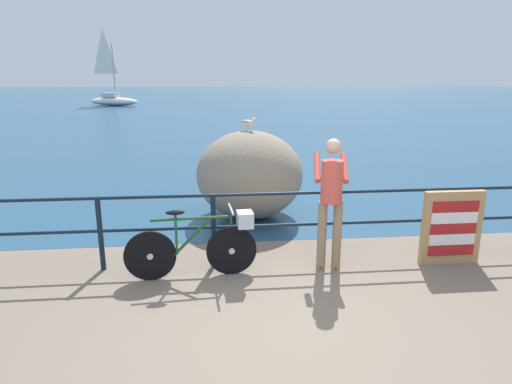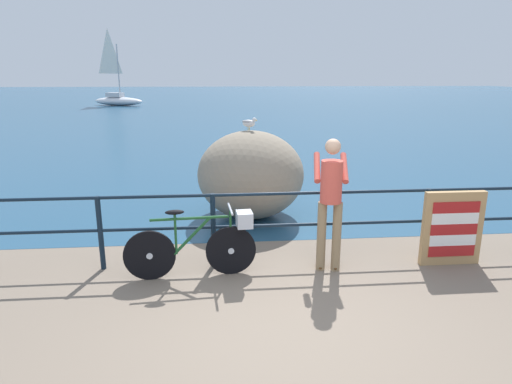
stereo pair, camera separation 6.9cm
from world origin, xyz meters
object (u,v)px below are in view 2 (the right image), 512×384
breakwater_boulder_main (251,174)px  seagull (249,123)px  folded_deckchair_stack (452,228)px  bicycle (202,242)px  sailboat (118,97)px  person_at_railing (331,199)px

breakwater_boulder_main → seagull: seagull is taller
folded_deckchair_stack → bicycle: bearing=-178.6°
breakwater_boulder_main → seagull: (-0.02, 0.07, 0.93)m
breakwater_boulder_main → sailboat: 32.00m
sailboat → person_at_railing: bearing=-52.5°
bicycle → seagull: (0.80, 2.54, 1.26)m
seagull → breakwater_boulder_main: bearing=-31.9°
person_at_railing → folded_deckchair_stack: 1.79m
bicycle → sailboat: bearing=99.1°
folded_deckchair_stack → breakwater_boulder_main: size_ratio=0.51×
folded_deckchair_stack → breakwater_boulder_main: (-2.58, 2.39, 0.27)m
person_at_railing → breakwater_boulder_main: person_at_railing is taller
breakwater_boulder_main → person_at_railing: bearing=-70.4°
bicycle → breakwater_boulder_main: breakwater_boulder_main is taller
person_at_railing → folded_deckchair_stack: bearing=-78.7°
bicycle → sailboat: sailboat is taller
bicycle → breakwater_boulder_main: (0.82, 2.48, 0.33)m
breakwater_boulder_main → sailboat: size_ratio=0.33×
bicycle → seagull: size_ratio=5.55×
person_at_railing → bicycle: bearing=102.6°
seagull → sailboat: (-8.70, 30.72, -1.02)m
seagull → person_at_railing: bearing=-31.5°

